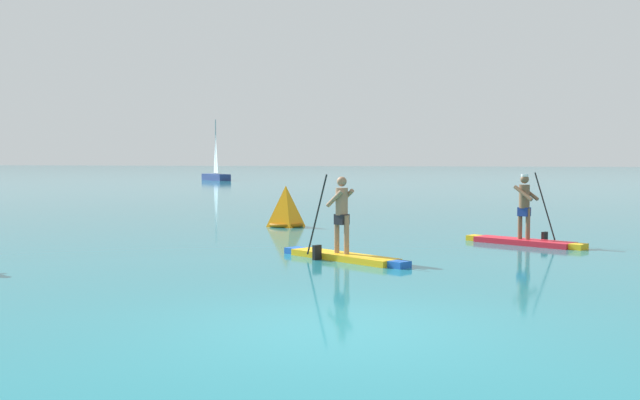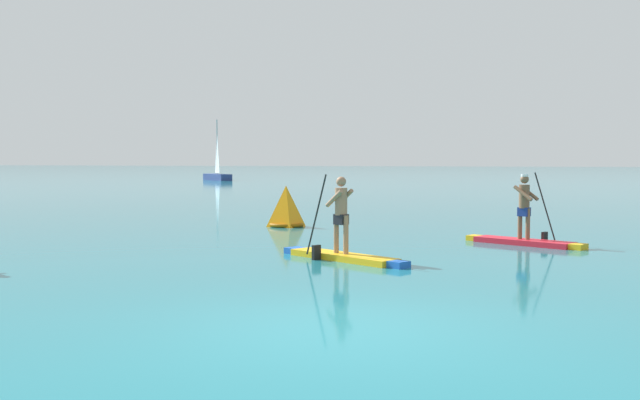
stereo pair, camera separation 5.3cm
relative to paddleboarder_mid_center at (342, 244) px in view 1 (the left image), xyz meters
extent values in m
plane|color=#1E727F|center=(1.52, -6.19, -0.34)|extent=(440.00, 440.00, 0.00)
cube|color=yellow|center=(0.04, -0.01, -0.27)|extent=(2.65, 1.90, 0.13)
cube|color=blue|center=(-1.28, 0.78, -0.27)|extent=(0.50, 0.52, 0.13)
cube|color=blue|center=(1.36, -0.80, -0.27)|extent=(0.47, 0.47, 0.13)
cylinder|color=#997051|center=(-0.14, 0.10, 0.20)|extent=(0.11, 0.11, 0.82)
cylinder|color=#997051|center=(0.10, -0.05, 0.20)|extent=(0.11, 0.11, 0.82)
cube|color=black|center=(-0.02, 0.02, 0.52)|extent=(0.34, 0.32, 0.22)
cylinder|color=#997051|center=(-0.02, 0.02, 0.90)|extent=(0.26, 0.26, 0.57)
sphere|color=#997051|center=(-0.02, 0.02, 1.32)|extent=(0.21, 0.21, 0.21)
cylinder|color=#997051|center=(-0.14, -0.08, 0.97)|extent=(0.48, 0.37, 0.42)
cylinder|color=#997051|center=(0.02, 0.18, 0.97)|extent=(0.48, 0.37, 0.42)
cylinder|color=black|center=(-0.52, -0.13, 0.61)|extent=(0.55, 0.35, 1.73)
cube|color=black|center=(-0.52, -0.13, -0.19)|extent=(0.17, 0.21, 0.32)
cube|color=red|center=(3.66, 3.98, -0.27)|extent=(2.52, 1.73, 0.14)
cube|color=yellow|center=(4.91, 3.31, -0.27)|extent=(0.48, 0.53, 0.14)
cube|color=yellow|center=(2.40, 4.65, -0.27)|extent=(0.45, 0.47, 0.14)
cylinder|color=brown|center=(3.75, 3.93, 0.18)|extent=(0.11, 0.11, 0.78)
cylinder|color=brown|center=(3.56, 4.03, 0.18)|extent=(0.11, 0.11, 0.78)
cube|color=navy|center=(3.65, 3.98, 0.48)|extent=(0.33, 0.32, 0.22)
cylinder|color=brown|center=(3.65, 3.98, 0.86)|extent=(0.26, 0.26, 0.58)
sphere|color=brown|center=(3.65, 3.98, 1.29)|extent=(0.21, 0.21, 0.21)
cylinder|color=white|center=(3.65, 3.98, 1.39)|extent=(0.18, 0.18, 0.06)
cylinder|color=brown|center=(3.77, 4.09, 0.95)|extent=(0.49, 0.35, 0.41)
cylinder|color=brown|center=(3.63, 3.82, 0.95)|extent=(0.49, 0.35, 0.41)
cylinder|color=black|center=(4.16, 4.17, 0.60)|extent=(0.54, 0.31, 1.71)
cube|color=black|center=(4.16, 4.17, -0.18)|extent=(0.16, 0.21, 0.32)
pyramid|color=orange|center=(-3.66, 7.09, 0.31)|extent=(1.23, 1.23, 1.30)
torus|color=#915407|center=(-3.66, 7.09, -0.28)|extent=(1.11, 1.11, 0.12)
cube|color=navy|center=(-27.32, 54.77, -0.02)|extent=(4.53, 4.55, 0.64)
cylinder|color=#B2B2B7|center=(-27.32, 54.77, 3.07)|extent=(0.12, 0.12, 5.55)
pyramid|color=white|center=(-27.32, 54.77, 2.50)|extent=(1.30, 2.05, 4.20)
camera|label=1|loc=(3.86, -15.12, 1.78)|focal=41.68mm
camera|label=2|loc=(3.91, -15.11, 1.78)|focal=41.68mm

